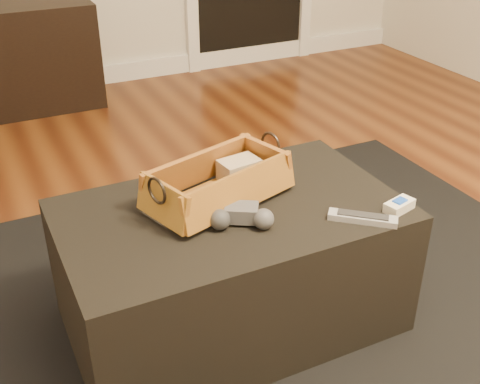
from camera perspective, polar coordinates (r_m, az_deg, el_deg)
name	(u,v)px	position (r m, az deg, el deg)	size (l,w,h in m)	color
floor	(273,362)	(1.89, 3.11, -15.84)	(5.00, 5.50, 0.01)	brown
baseboard	(72,79)	(4.15, -15.61, 10.26)	(5.00, 0.04, 0.12)	white
area_rug	(238,329)	(1.98, -0.14, -12.90)	(2.60, 2.00, 0.01)	black
ottoman	(231,266)	(1.88, -0.82, -7.07)	(1.00, 0.60, 0.42)	black
tv_remote	(217,196)	(1.77, -2.24, -0.42)	(0.23, 0.05, 0.02)	black
cloth_bundle	(239,170)	(1.87, -0.07, 2.13)	(0.12, 0.08, 0.07)	tan
wicker_basket	(218,185)	(1.78, -2.07, 0.70)	(0.49, 0.35, 0.16)	#925C20
game_controller	(242,217)	(1.66, 0.15, -2.35)	(0.19, 0.15, 0.06)	#454549
silver_remote	(363,218)	(1.73, 11.56, -2.41)	(0.18, 0.16, 0.02)	#AEAFB6
cream_gadget	(399,206)	(1.80, 14.87, -1.25)	(0.10, 0.07, 0.03)	silver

